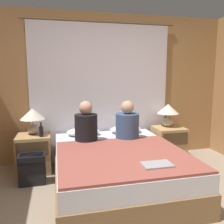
# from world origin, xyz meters

# --- Properties ---
(wall_back) EXTENTS (4.57, 0.06, 2.50)m
(wall_back) POSITION_xyz_m (0.00, 2.05, 1.25)
(wall_back) COLOR #A37547
(wall_back) RESTS_ON ground_plane
(curtain_panel) EXTENTS (2.57, 0.02, 2.35)m
(curtain_panel) POSITION_xyz_m (0.00, 1.98, 1.17)
(curtain_panel) COLOR silver
(curtain_panel) RESTS_ON ground_plane
(bed) EXTENTS (1.62, 2.06, 0.51)m
(bed) POSITION_xyz_m (0.00, 0.90, 0.25)
(bed) COLOR olive
(bed) RESTS_ON ground_plane
(nightstand_left) EXTENTS (0.50, 0.47, 0.58)m
(nightstand_left) POSITION_xyz_m (-1.12, 1.64, 0.29)
(nightstand_left) COLOR tan
(nightstand_left) RESTS_ON ground_plane
(nightstand_right) EXTENTS (0.50, 0.47, 0.58)m
(nightstand_right) POSITION_xyz_m (1.12, 1.64, 0.29)
(nightstand_right) COLOR tan
(nightstand_right) RESTS_ON ground_plane
(lamp_left) EXTENTS (0.37, 0.37, 0.40)m
(lamp_left) POSITION_xyz_m (-1.12, 1.72, 0.85)
(lamp_left) COLOR #B2A899
(lamp_left) RESTS_ON nightstand_left
(lamp_right) EXTENTS (0.37, 0.37, 0.40)m
(lamp_right) POSITION_xyz_m (1.12, 1.72, 0.85)
(lamp_right) COLOR #B2A899
(lamp_right) RESTS_ON nightstand_right
(pillow_left) EXTENTS (0.54, 0.35, 0.12)m
(pillow_left) POSITION_xyz_m (-0.36, 1.72, 0.57)
(pillow_left) COLOR white
(pillow_left) RESTS_ON bed
(pillow_right) EXTENTS (0.54, 0.35, 0.12)m
(pillow_right) POSITION_xyz_m (0.36, 1.72, 0.57)
(pillow_right) COLOR white
(pillow_right) RESTS_ON bed
(blanket_on_bed) EXTENTS (1.56, 1.41, 0.03)m
(blanket_on_bed) POSITION_xyz_m (0.00, 0.61, 0.52)
(blanket_on_bed) COLOR #994C42
(blanket_on_bed) RESTS_ON bed
(person_left_in_bed) EXTENTS (0.33, 0.33, 0.60)m
(person_left_in_bed) POSITION_xyz_m (-0.36, 1.35, 0.75)
(person_left_in_bed) COLOR black
(person_left_in_bed) RESTS_ON bed
(person_right_in_bed) EXTENTS (0.35, 0.35, 0.59)m
(person_right_in_bed) POSITION_xyz_m (0.27, 1.35, 0.74)
(person_right_in_bed) COLOR #38517A
(person_right_in_bed) RESTS_ON bed
(beer_bottle_on_left_stand) EXTENTS (0.06, 0.06, 0.22)m
(beer_bottle_on_left_stand) POSITION_xyz_m (-1.00, 1.52, 0.66)
(beer_bottle_on_left_stand) COLOR black
(beer_bottle_on_left_stand) RESTS_ON nightstand_left
(laptop_on_bed) EXTENTS (0.32, 0.21, 0.02)m
(laptop_on_bed) POSITION_xyz_m (0.25, 0.19, 0.55)
(laptop_on_bed) COLOR #9EA0A5
(laptop_on_bed) RESTS_ON blanket_on_bed
(backpack_on_floor) EXTENTS (0.35, 0.23, 0.42)m
(backpack_on_floor) POSITION_xyz_m (-1.12, 1.22, 0.24)
(backpack_on_floor) COLOR black
(backpack_on_floor) RESTS_ON ground_plane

